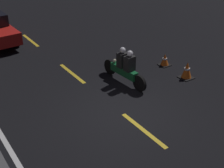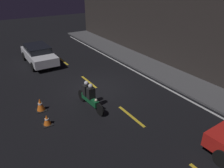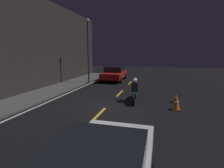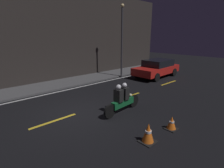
# 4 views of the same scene
# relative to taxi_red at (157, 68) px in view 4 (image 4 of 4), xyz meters

# --- Properties ---
(ground_plane) EXTENTS (56.00, 56.00, 0.00)m
(ground_plane) POSITION_rel_taxi_red_xyz_m (-9.07, -1.82, -0.78)
(ground_plane) COLOR black
(raised_curb) EXTENTS (28.00, 2.37, 0.12)m
(raised_curb) POSITION_rel_taxi_red_xyz_m (-9.07, 3.16, -0.72)
(raised_curb) COLOR #4C4C4F
(raised_curb) RESTS_ON ground
(building_front) EXTENTS (28.00, 0.30, 6.94)m
(building_front) POSITION_rel_taxi_red_xyz_m (-9.07, 4.50, 2.69)
(building_front) COLOR #2D2826
(building_front) RESTS_ON ground
(lane_dash_c) EXTENTS (2.00, 0.14, 0.01)m
(lane_dash_c) POSITION_rel_taxi_red_xyz_m (-10.07, -1.82, -0.78)
(lane_dash_c) COLOR gold
(lane_dash_c) RESTS_ON ground
(lane_dash_d) EXTENTS (2.00, 0.14, 0.01)m
(lane_dash_d) POSITION_rel_taxi_red_xyz_m (-5.57, -1.82, -0.78)
(lane_dash_d) COLOR gold
(lane_dash_d) RESTS_ON ground
(lane_dash_e) EXTENTS (2.00, 0.14, 0.01)m
(lane_dash_e) POSITION_rel_taxi_red_xyz_m (-1.07, -1.82, -0.78)
(lane_dash_e) COLOR gold
(lane_dash_e) RESTS_ON ground
(lane_solid_kerb) EXTENTS (25.20, 0.14, 0.01)m
(lane_solid_kerb) POSITION_rel_taxi_red_xyz_m (-9.07, 1.73, -0.78)
(lane_solid_kerb) COLOR silver
(lane_solid_kerb) RESTS_ON ground
(taxi_red) EXTENTS (4.61, 2.18, 1.45)m
(taxi_red) POSITION_rel_taxi_red_xyz_m (0.00, 0.00, 0.00)
(taxi_red) COLOR red
(taxi_red) RESTS_ON ground
(motorcycle) EXTENTS (2.34, 0.41, 1.38)m
(motorcycle) POSITION_rel_taxi_red_xyz_m (-7.38, -3.11, -0.14)
(motorcycle) COLOR black
(motorcycle) RESTS_ON ground
(traffic_cone_near) EXTENTS (0.50, 0.50, 0.67)m
(traffic_cone_near) POSITION_rel_taxi_red_xyz_m (-8.39, -5.32, -0.45)
(traffic_cone_near) COLOR black
(traffic_cone_near) RESTS_ON ground
(traffic_cone_mid) EXTENTS (0.44, 0.44, 0.52)m
(traffic_cone_mid) POSITION_rel_taxi_red_xyz_m (-7.06, -5.41, -0.53)
(traffic_cone_mid) COLOR black
(traffic_cone_mid) RESTS_ON ground
(street_lamp) EXTENTS (0.28, 0.28, 5.76)m
(street_lamp) POSITION_rel_taxi_red_xyz_m (-2.43, 1.83, 2.46)
(street_lamp) COLOR #333338
(street_lamp) RESTS_ON ground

